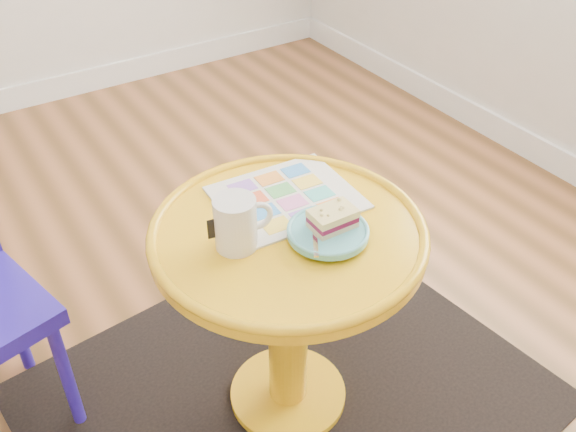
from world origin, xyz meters
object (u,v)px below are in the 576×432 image
newspaper (287,197)px  plate (328,232)px  mug (237,222)px  side_table (288,285)px

newspaper → plate: plate is taller
mug → plate: bearing=-15.4°
side_table → newspaper: 0.21m
newspaper → mug: size_ratio=2.45×
side_table → mug: (-0.12, 0.01, 0.23)m
side_table → plate: bearing=-52.5°
mug → side_table: bearing=4.2°
newspaper → mug: mug is taller
newspaper → plate: size_ratio=1.79×
side_table → plate: size_ratio=3.48×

